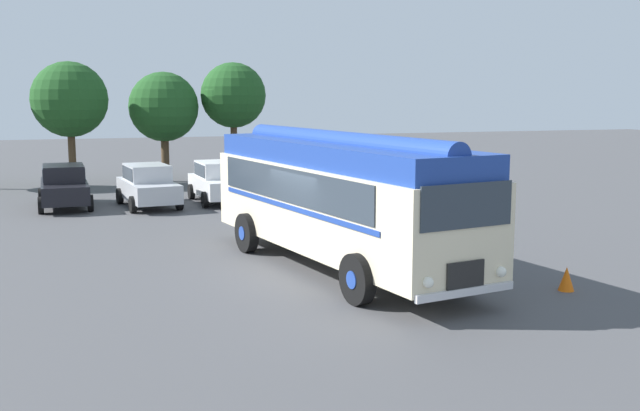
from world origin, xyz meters
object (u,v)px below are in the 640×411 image
at_px(car_near_left, 64,186).
at_px(traffic_cone, 566,279).
at_px(car_mid_left, 148,185).
at_px(car_far_right, 281,182).
at_px(vintage_bus, 339,195).
at_px(car_mid_right, 219,182).

height_order(car_near_left, traffic_cone, car_near_left).
bearing_deg(car_mid_left, car_near_left, 166.00).
height_order(car_far_right, traffic_cone, car_far_right).
relative_size(vintage_bus, car_near_left, 2.43).
bearing_deg(car_near_left, car_mid_right, -3.52).
relative_size(car_mid_left, traffic_cone, 7.97).
height_order(car_near_left, car_mid_left, same).
bearing_deg(vintage_bus, car_mid_left, 106.71).
bearing_deg(car_far_right, traffic_cone, -80.68).
distance_m(car_near_left, traffic_cone, 19.91).
height_order(vintage_bus, car_mid_left, vintage_bus).
height_order(car_mid_right, traffic_cone, car_mid_right).
bearing_deg(traffic_cone, car_near_left, 123.40).
xyz_separation_m(car_mid_left, car_far_right, (5.29, -0.37, 0.00)).
relative_size(car_mid_left, car_mid_right, 1.02).
distance_m(vintage_bus, car_mid_left, 12.75).
bearing_deg(car_mid_left, car_mid_right, 8.16).
bearing_deg(car_far_right, car_near_left, 172.20).
height_order(car_mid_left, traffic_cone, car_mid_left).
xyz_separation_m(car_near_left, car_mid_right, (5.99, -0.37, 0.00)).
bearing_deg(traffic_cone, car_mid_right, 106.99).
xyz_separation_m(car_near_left, car_far_right, (8.42, -1.15, 0.00)).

